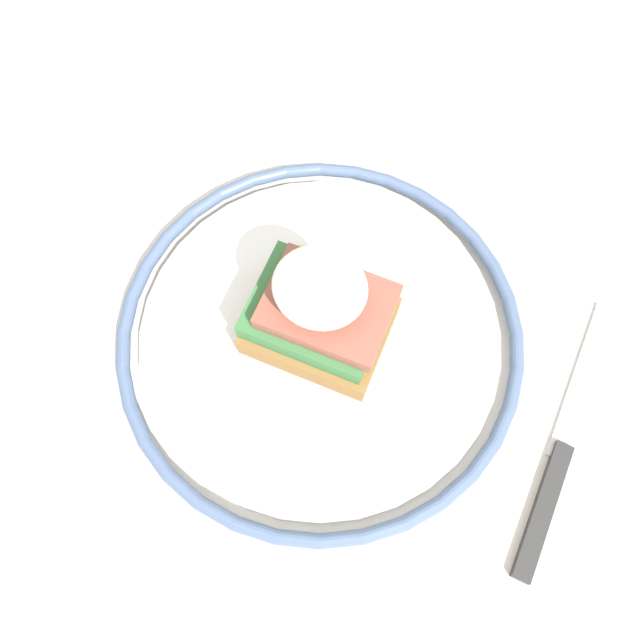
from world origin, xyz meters
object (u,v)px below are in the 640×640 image
sandwich (320,308)px  fork (92,237)px  plate (320,334)px  knife (561,455)px

sandwich → fork: sandwich is taller
plate → knife: (0.18, -0.02, -0.01)m
fork → knife: knife is taller
plate → knife: 0.18m
knife → plate: bearing=175.0°
plate → fork: size_ratio=2.08×
sandwich → fork: size_ratio=0.70×
sandwich → fork: (-0.19, 0.01, -0.05)m
fork → sandwich: bearing=-1.9°
plate → knife: bearing=-5.0°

